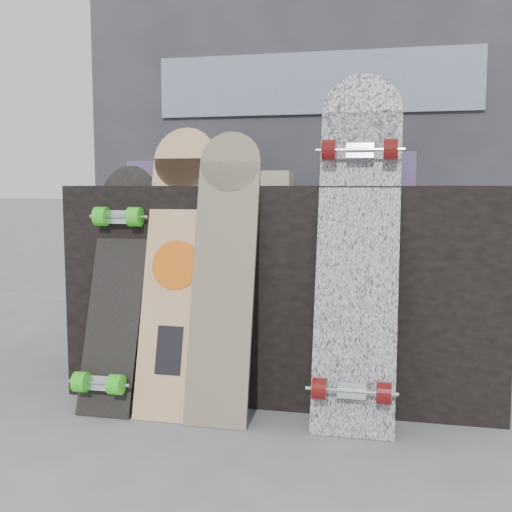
% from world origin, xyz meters
% --- Properties ---
extents(ground, '(60.00, 60.00, 0.00)m').
position_xyz_m(ground, '(0.00, 0.00, 0.00)').
color(ground, slate).
rests_on(ground, ground).
extents(vendor_table, '(1.60, 0.60, 0.80)m').
position_xyz_m(vendor_table, '(0.00, 0.50, 0.40)').
color(vendor_table, black).
rests_on(vendor_table, ground).
extents(booth, '(2.40, 0.22, 2.20)m').
position_xyz_m(booth, '(0.00, 1.35, 1.10)').
color(booth, '#2F2F34').
rests_on(booth, ground).
extents(merch_box_purple, '(0.18, 0.12, 0.10)m').
position_xyz_m(merch_box_purple, '(-0.58, 0.56, 0.85)').
color(merch_box_purple, '#433976').
rests_on(merch_box_purple, vendor_table).
extents(merch_box_small, '(0.14, 0.14, 0.12)m').
position_xyz_m(merch_box_small, '(0.41, 0.42, 0.86)').
color(merch_box_small, '#433976').
rests_on(merch_box_small, vendor_table).
extents(merch_box_flat, '(0.22, 0.10, 0.06)m').
position_xyz_m(merch_box_flat, '(-0.12, 0.59, 0.83)').
color(merch_box_flat, '#D1B78C').
rests_on(merch_box_flat, vendor_table).
extents(longboard_geisha, '(0.23, 0.29, 1.01)m').
position_xyz_m(longboard_geisha, '(-0.34, 0.16, 0.53)').
color(longboard_geisha, '#CBB989').
rests_on(longboard_geisha, ground).
extents(longboard_celtic, '(0.22, 0.26, 0.99)m').
position_xyz_m(longboard_celtic, '(-0.16, 0.13, 0.53)').
color(longboard_celtic, tan).
rests_on(longboard_celtic, ground).
extents(longboard_cascadia, '(0.27, 0.36, 1.19)m').
position_xyz_m(longboard_cascadia, '(0.29, 0.16, 0.62)').
color(longboard_cascadia, white).
rests_on(longboard_cascadia, ground).
extents(skateboard_dark, '(0.20, 0.36, 0.88)m').
position_xyz_m(skateboard_dark, '(-0.56, 0.14, 0.45)').
color(skateboard_dark, black).
rests_on(skateboard_dark, ground).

